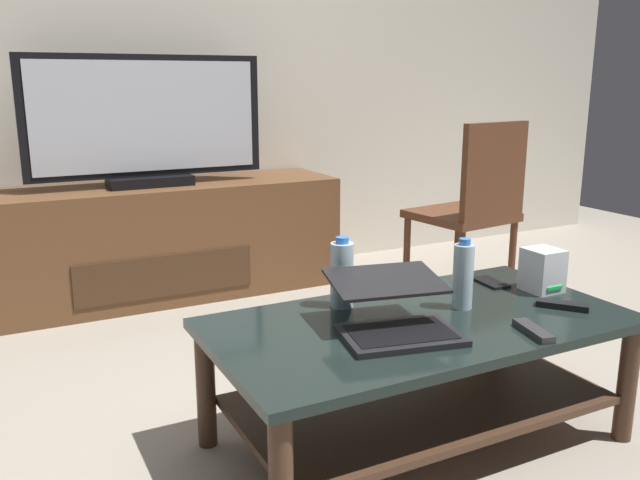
% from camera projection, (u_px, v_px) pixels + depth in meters
% --- Properties ---
extents(ground_plane, '(7.68, 7.68, 0.00)m').
position_uv_depth(ground_plane, '(372.00, 449.00, 2.07)').
color(ground_plane, '#9E9384').
extents(back_wall, '(6.40, 0.12, 2.80)m').
position_uv_depth(back_wall, '(171.00, 27.00, 3.59)').
color(back_wall, beige).
rests_on(back_wall, ground).
extents(coffee_table, '(1.29, 0.67, 0.41)m').
position_uv_depth(coffee_table, '(419.00, 357.00, 2.05)').
color(coffee_table, black).
rests_on(coffee_table, ground).
extents(media_cabinet, '(1.96, 0.51, 0.60)m').
position_uv_depth(media_cabinet, '(153.00, 242.00, 3.47)').
color(media_cabinet, brown).
rests_on(media_cabinet, ground).
extents(television, '(1.18, 0.20, 0.65)m').
position_uv_depth(television, '(147.00, 124.00, 3.30)').
color(television, black).
rests_on(television, media_cabinet).
extents(dining_chair, '(0.50, 0.50, 0.93)m').
position_uv_depth(dining_chair, '(474.00, 204.00, 3.31)').
color(dining_chair, '#59331E').
rests_on(dining_chair, ground).
extents(laptop, '(0.40, 0.42, 0.15)m').
position_uv_depth(laptop, '(394.00, 312.00, 1.91)').
color(laptop, black).
rests_on(laptop, coffee_table).
extents(router_box, '(0.11, 0.12, 0.15)m').
position_uv_depth(router_box, '(542.00, 270.00, 2.27)').
color(router_box, silver).
rests_on(router_box, coffee_table).
extents(water_bottle_near, '(0.07, 0.07, 0.23)m').
position_uv_depth(water_bottle_near, '(342.00, 274.00, 2.11)').
color(water_bottle_near, silver).
rests_on(water_bottle_near, coffee_table).
extents(water_bottle_far, '(0.06, 0.06, 0.23)m').
position_uv_depth(water_bottle_far, '(464.00, 276.00, 2.09)').
color(water_bottle_far, silver).
rests_on(water_bottle_far, coffee_table).
extents(cell_phone, '(0.08, 0.15, 0.01)m').
position_uv_depth(cell_phone, '(491.00, 282.00, 2.37)').
color(cell_phone, black).
rests_on(cell_phone, coffee_table).
extents(tv_remote, '(0.08, 0.17, 0.02)m').
position_uv_depth(tv_remote, '(533.00, 331.00, 1.90)').
color(tv_remote, '#2D2D30').
rests_on(tv_remote, coffee_table).
extents(soundbar_remote, '(0.13, 0.15, 0.02)m').
position_uv_depth(soundbar_remote, '(562.00, 305.00, 2.11)').
color(soundbar_remote, black).
rests_on(soundbar_remote, coffee_table).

